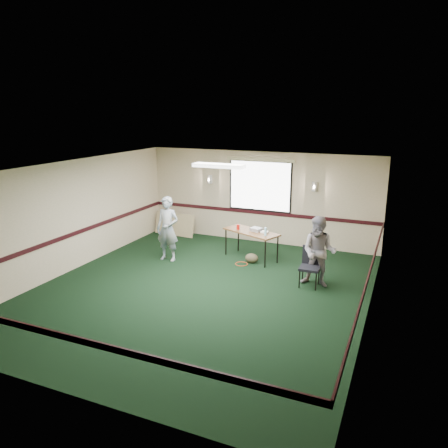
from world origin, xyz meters
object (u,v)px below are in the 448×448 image
at_px(folding_table, 251,233).
at_px(projector, 256,229).
at_px(person_right, 319,252).
at_px(conference_chair, 311,263).
at_px(person_left, 168,229).

xyz_separation_m(folding_table, projector, (0.12, 0.04, 0.10)).
relative_size(projector, person_right, 0.17).
distance_m(conference_chair, person_right, 0.33).
height_order(projector, person_left, person_left).
distance_m(person_left, person_right, 3.99).
relative_size(folding_table, conference_chair, 1.85).
bearing_deg(folding_table, projector, 42.80).
height_order(folding_table, conference_chair, conference_chair).
bearing_deg(person_right, conference_chair, -166.57).
bearing_deg(person_left, conference_chair, -4.41).
distance_m(projector, person_right, 2.21).
bearing_deg(projector, folding_table, -140.77).
height_order(person_left, person_right, person_left).
bearing_deg(folding_table, person_right, -6.45).
relative_size(folding_table, projector, 5.93).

